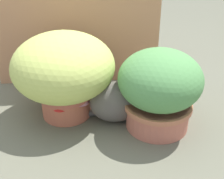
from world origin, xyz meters
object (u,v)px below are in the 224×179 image
object	(u,v)px
cat	(118,100)
mushroom_ornament_red	(61,108)
mushroom_ornament_pink	(81,102)
leafy_planter	(160,88)
grass_planter	(64,70)

from	to	relation	value
cat	mushroom_ornament_red	distance (m)	0.29
cat	mushroom_ornament_pink	xyz separation A→B (m)	(-0.19, 0.01, -0.01)
leafy_planter	mushroom_ornament_red	bearing A→B (deg)	174.72
leafy_planter	grass_planter	bearing A→B (deg)	162.94
mushroom_ornament_pink	leafy_planter	bearing A→B (deg)	-11.16
mushroom_ornament_red	mushroom_ornament_pink	xyz separation A→B (m)	(0.10, 0.03, 0.01)
grass_planter	cat	size ratio (longest dim) A/B	1.38
cat	mushroom_ornament_pink	size ratio (longest dim) A/B	2.45
grass_planter	mushroom_ornament_pink	size ratio (longest dim) A/B	3.38
mushroom_ornament_pink	grass_planter	bearing A→B (deg)	140.25
mushroom_ornament_red	mushroom_ornament_pink	distance (m)	0.11
grass_planter	mushroom_ornament_red	distance (m)	0.19
cat	mushroom_ornament_pink	distance (m)	0.19
leafy_planter	mushroom_ornament_red	world-z (taller)	leafy_planter
cat	mushroom_ornament_pink	world-z (taller)	cat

